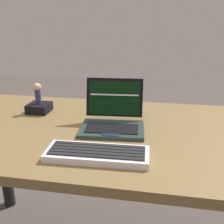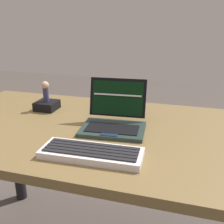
{
  "view_description": "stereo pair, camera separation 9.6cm",
  "coord_description": "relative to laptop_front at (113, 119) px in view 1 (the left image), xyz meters",
  "views": [
    {
      "loc": [
        0.09,
        -0.93,
        1.14
      ],
      "look_at": [
        -0.07,
        -0.04,
        0.81
      ],
      "focal_mm": 41.64,
      "sensor_mm": 36.0,
      "label": 1
    },
    {
      "loc": [
        0.18,
        -0.91,
        1.14
      ],
      "look_at": [
        -0.07,
        -0.04,
        0.81
      ],
      "focal_mm": 41.64,
      "sensor_mm": 36.0,
      "label": 2
    }
  ],
  "objects": [
    {
      "name": "external_keyboard",
      "position": [
        -0.01,
        -0.24,
        -0.02
      ],
      "size": [
        0.33,
        0.13,
        0.03
      ],
      "color": "silver",
      "rests_on": "desk"
    },
    {
      "name": "figurine",
      "position": [
        -0.37,
        0.13,
        0.06
      ],
      "size": [
        0.04,
        0.04,
        0.1
      ],
      "color": "navy",
      "rests_on": "figurine_stand"
    },
    {
      "name": "desk",
      "position": [
        0.07,
        -0.01,
        -0.13
      ],
      "size": [
        1.73,
        0.75,
        0.72
      ],
      "color": "brown",
      "rests_on": "ground"
    },
    {
      "name": "laptop_front",
      "position": [
        0.0,
        0.0,
        0.0
      ],
      "size": [
        0.26,
        0.23,
        0.18
      ],
      "color": "#22312D",
      "rests_on": "desk"
    },
    {
      "name": "figurine_stand",
      "position": [
        -0.37,
        0.13,
        -0.02
      ],
      "size": [
        0.1,
        0.1,
        0.04
      ],
      "primitive_type": "cube",
      "color": "black",
      "rests_on": "desk"
    }
  ]
}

